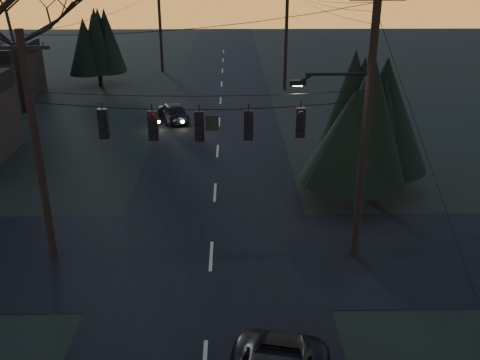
{
  "coord_description": "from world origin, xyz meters",
  "views": [
    {
      "loc": [
        0.78,
        -7.81,
        10.63
      ],
      "look_at": [
        1.1,
        9.6,
        3.34
      ],
      "focal_mm": 40.0,
      "sensor_mm": 36.0,
      "label": 1
    }
  ],
  "objects_px": {
    "utility_pole_far_l": "(163,71)",
    "sedan_oncoming_a": "(173,112)",
    "utility_pole_left": "(54,258)",
    "utility_pole_right": "(354,255)",
    "utility_pole_far_r": "(284,89)",
    "evergreen_right": "(372,111)"
  },
  "relations": [
    {
      "from": "utility_pole_far_r",
      "to": "utility_pole_left",
      "type": "bearing_deg",
      "value": -112.33
    },
    {
      "from": "utility_pole_far_r",
      "to": "sedan_oncoming_a",
      "type": "relative_size",
      "value": 2.15
    },
    {
      "from": "utility_pole_far_r",
      "to": "sedan_oncoming_a",
      "type": "xyz_separation_m",
      "value": [
        -8.7,
        -9.66,
        0.67
      ]
    },
    {
      "from": "utility_pole_far_l",
      "to": "sedan_oncoming_a",
      "type": "distance_m",
      "value": 17.89
    },
    {
      "from": "utility_pole_right",
      "to": "evergreen_right",
      "type": "xyz_separation_m",
      "value": [
        1.65,
        5.36,
        4.22
      ]
    },
    {
      "from": "utility_pole_far_r",
      "to": "evergreen_right",
      "type": "distance_m",
      "value": 23.09
    },
    {
      "from": "sedan_oncoming_a",
      "to": "utility_pole_far_l",
      "type": "bearing_deg",
      "value": -99.23
    },
    {
      "from": "utility_pole_left",
      "to": "sedan_oncoming_a",
      "type": "height_order",
      "value": "utility_pole_left"
    },
    {
      "from": "utility_pole_far_r",
      "to": "evergreen_right",
      "type": "bearing_deg",
      "value": -85.83
    },
    {
      "from": "utility_pole_right",
      "to": "sedan_oncoming_a",
      "type": "xyz_separation_m",
      "value": [
        -8.7,
        18.34,
        0.67
      ]
    },
    {
      "from": "sedan_oncoming_a",
      "to": "utility_pole_left",
      "type": "bearing_deg",
      "value": 63.08
    },
    {
      "from": "utility_pole_right",
      "to": "utility_pole_far_l",
      "type": "relative_size",
      "value": 1.25
    },
    {
      "from": "sedan_oncoming_a",
      "to": "utility_pole_far_r",
      "type": "bearing_deg",
      "value": -150.24
    },
    {
      "from": "utility_pole_left",
      "to": "utility_pole_right",
      "type": "bearing_deg",
      "value": 0.0
    },
    {
      "from": "utility_pole_right",
      "to": "utility_pole_left",
      "type": "bearing_deg",
      "value": 180.0
    },
    {
      "from": "utility_pole_right",
      "to": "utility_pole_far_r",
      "type": "bearing_deg",
      "value": 90.0
    },
    {
      "from": "utility_pole_far_l",
      "to": "sedan_oncoming_a",
      "type": "relative_size",
      "value": 2.02
    },
    {
      "from": "utility_pole_left",
      "to": "evergreen_right",
      "type": "xyz_separation_m",
      "value": [
        13.15,
        5.36,
        4.22
      ]
    },
    {
      "from": "sedan_oncoming_a",
      "to": "utility_pole_right",
      "type": "bearing_deg",
      "value": 97.14
    },
    {
      "from": "utility_pole_right",
      "to": "utility_pole_far_l",
      "type": "height_order",
      "value": "utility_pole_right"
    },
    {
      "from": "utility_pole_far_l",
      "to": "utility_pole_left",
      "type": "bearing_deg",
      "value": -90.0
    },
    {
      "from": "utility_pole_right",
      "to": "evergreen_right",
      "type": "bearing_deg",
      "value": 72.89
    }
  ]
}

